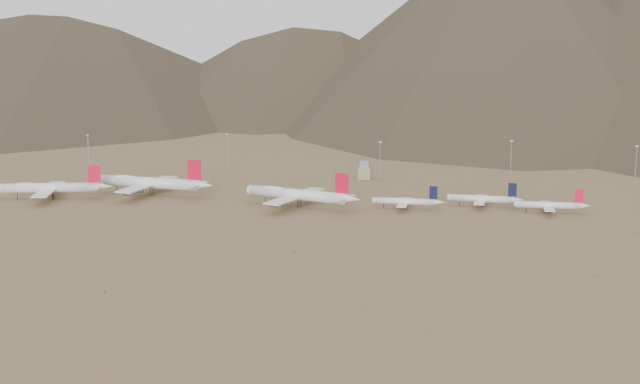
% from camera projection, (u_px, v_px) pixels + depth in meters
% --- Properties ---
extents(ground, '(3000.00, 3000.00, 0.00)m').
position_uv_depth(ground, '(282.00, 215.00, 467.28)').
color(ground, olive).
rests_on(ground, ground).
extents(widebody_west, '(63.90, 50.31, 19.33)m').
position_uv_depth(widebody_west, '(51.00, 188.00, 508.68)').
color(widebody_west, silver).
rests_on(widebody_west, ground).
extents(widebody_centre, '(74.87, 58.33, 22.36)m').
position_uv_depth(widebody_centre, '(150.00, 183.00, 519.31)').
color(widebody_centre, silver).
rests_on(widebody_centre, ground).
extents(widebody_east, '(67.78, 53.89, 20.87)m').
position_uv_depth(widebody_east, '(298.00, 194.00, 485.01)').
color(widebody_east, silver).
rests_on(widebody_east, ground).
extents(narrowbody_a, '(39.69, 28.40, 13.09)m').
position_uv_depth(narrowbody_a, '(407.00, 201.00, 480.77)').
color(narrowbody_a, silver).
rests_on(narrowbody_a, ground).
extents(narrowbody_b, '(42.06, 30.31, 13.88)m').
position_uv_depth(narrowbody_b, '(484.00, 199.00, 486.82)').
color(narrowbody_b, silver).
rests_on(narrowbody_b, ground).
extents(narrowbody_c, '(39.79, 28.38, 13.13)m').
position_uv_depth(narrowbody_c, '(551.00, 205.00, 470.59)').
color(narrowbody_c, silver).
rests_on(narrowbody_c, ground).
extents(control_tower, '(8.00, 8.00, 12.00)m').
position_uv_depth(control_tower, '(365.00, 171.00, 577.96)').
color(control_tower, gray).
rests_on(control_tower, ground).
extents(mast_far_west, '(2.00, 0.60, 25.70)m').
position_uv_depth(mast_far_west, '(88.00, 151.00, 603.88)').
color(mast_far_west, gray).
rests_on(mast_far_west, ground).
extents(mast_west, '(2.00, 0.60, 25.70)m').
position_uv_depth(mast_west, '(227.00, 150.00, 610.32)').
color(mast_west, gray).
rests_on(mast_west, ground).
extents(mast_centre, '(2.00, 0.60, 25.70)m').
position_uv_depth(mast_centre, '(380.00, 159.00, 567.32)').
color(mast_centre, gray).
rests_on(mast_centre, ground).
extents(mast_east, '(2.00, 0.60, 25.70)m').
position_uv_depth(mast_east, '(511.00, 158.00, 572.52)').
color(mast_east, gray).
rests_on(mast_east, ground).
extents(mast_far_east, '(2.00, 0.60, 25.70)m').
position_uv_depth(mast_far_east, '(636.00, 164.00, 547.29)').
color(mast_far_east, gray).
rests_on(mast_far_east, ground).
extents(desert_scrub, '(387.36, 167.31, 0.86)m').
position_uv_depth(desert_scrub, '(252.00, 248.00, 395.91)').
color(desert_scrub, olive).
rests_on(desert_scrub, ground).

